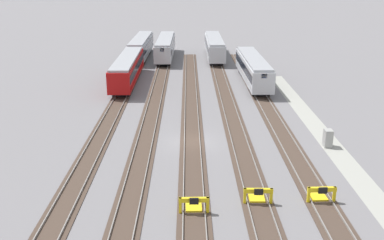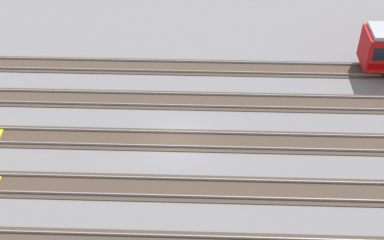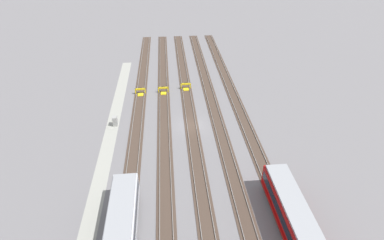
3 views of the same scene
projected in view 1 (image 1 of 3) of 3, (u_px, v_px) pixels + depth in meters
ground_plane at (192, 142)px, 41.80m from camera, size 400.00×400.00×0.00m
service_walkway at (328, 141)px, 41.91m from camera, size 54.00×2.00×0.01m
rail_track_nearest at (286, 141)px, 41.87m from camera, size 90.00×2.23×0.21m
rail_track_near_inner at (239, 141)px, 41.83m from camera, size 90.00×2.24×0.21m
rail_track_middle at (192, 141)px, 41.79m from camera, size 90.00×2.24×0.21m
rail_track_far_inner at (145, 142)px, 41.75m from camera, size 90.00×2.23×0.21m
rail_track_farthest at (98, 142)px, 41.71m from camera, size 90.00×2.23×0.21m
subway_car_front_row_leftmost at (141, 47)px, 80.87m from camera, size 18.05×3.16×3.70m
subway_car_front_row_left_inner at (128, 69)px, 62.76m from camera, size 18.01×2.89×3.70m
subway_car_front_row_centre at (165, 47)px, 80.48m from camera, size 18.03×3.01×3.70m
subway_car_front_row_right_inner at (214, 47)px, 80.90m from camera, size 18.01×2.88×3.70m
subway_car_front_row_rightmost at (253, 69)px, 62.91m from camera, size 18.03×3.00×3.70m
bumper_stop_nearest_track at (320, 194)px, 31.03m from camera, size 1.38×2.01×1.22m
bumper_stop_near_inner_track at (258, 195)px, 30.84m from camera, size 1.36×2.00×1.22m
bumper_stop_middle_track at (194, 205)px, 29.63m from camera, size 1.36×2.00×1.22m
electrical_cabinet at (328, 138)px, 40.47m from camera, size 0.90×0.73×1.60m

